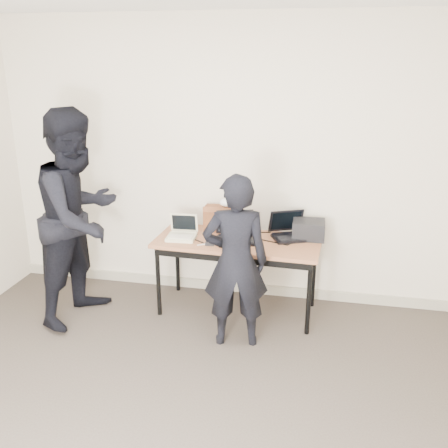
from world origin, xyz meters
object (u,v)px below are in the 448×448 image
(laptop_beige, at_px, (182,234))
(equipment_box, at_px, (309,229))
(laptop_right, at_px, (289,231))
(person_typist, at_px, (236,262))
(person_observer, at_px, (80,217))
(leather_satchel, at_px, (223,218))
(laptop_center, at_px, (236,234))
(desk, at_px, (237,246))

(laptop_beige, height_order, equipment_box, laptop_beige)
(laptop_beige, height_order, laptop_right, laptop_right)
(laptop_beige, relative_size, equipment_box, 0.93)
(laptop_right, relative_size, person_typist, 0.29)
(person_observer, bearing_deg, leather_satchel, -51.42)
(laptop_beige, xyz_separation_m, person_typist, (0.59, -0.49, -0.03))
(laptop_center, relative_size, person_typist, 0.28)
(equipment_box, distance_m, person_typist, 0.91)
(laptop_center, distance_m, person_observer, 1.40)
(equipment_box, height_order, person_typist, person_typist)
(leather_satchel, relative_size, equipment_box, 1.25)
(desk, bearing_deg, person_typist, -78.80)
(laptop_center, height_order, equipment_box, laptop_center)
(desk, distance_m, person_typist, 0.54)
(person_typist, distance_m, person_observer, 1.48)
(desk, xyz_separation_m, laptop_right, (0.46, 0.18, 0.11))
(laptop_beige, bearing_deg, laptop_center, 2.81)
(desk, relative_size, laptop_center, 3.66)
(leather_satchel, distance_m, person_typist, 0.81)
(laptop_beige, xyz_separation_m, equipment_box, (1.14, 0.23, 0.04))
(laptop_center, bearing_deg, leather_satchel, 109.77)
(laptop_beige, height_order, laptop_center, laptop_center)
(leather_satchel, distance_m, person_observer, 1.32)
(desk, relative_size, leather_satchel, 4.21)
(laptop_right, distance_m, equipment_box, 0.18)
(person_typist, bearing_deg, equipment_box, -138.91)
(laptop_right, height_order, leather_satchel, leather_satchel)
(laptop_right, distance_m, leather_satchel, 0.64)
(laptop_center, relative_size, leather_satchel, 1.15)
(leather_satchel, bearing_deg, person_observer, -153.55)
(equipment_box, xyz_separation_m, person_observer, (-2.00, -0.53, 0.16))
(leather_satchel, bearing_deg, laptop_center, -52.40)
(laptop_beige, relative_size, person_observer, 0.14)
(leather_satchel, height_order, person_observer, person_observer)
(laptop_center, bearing_deg, laptop_beige, 169.18)
(leather_satchel, relative_size, person_observer, 0.19)
(desk, relative_size, laptop_beige, 5.64)
(person_typist, relative_size, person_observer, 0.77)
(laptop_beige, relative_size, person_typist, 0.18)
(person_observer, bearing_deg, person_typist, -84.50)
(equipment_box, bearing_deg, person_typist, -127.27)
(leather_satchel, height_order, person_typist, person_typist)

